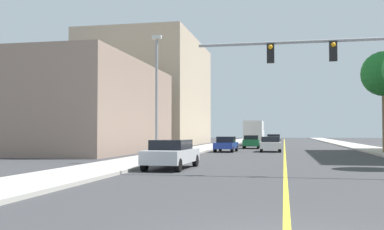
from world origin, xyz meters
TOP-DOWN VIEW (x-y plane):
  - ground at (0.00, 42.00)m, footprint 192.00×192.00m
  - sidewalk_left at (-8.76, 42.00)m, footprint 3.45×168.00m
  - sidewalk_right at (8.76, 42.00)m, footprint 3.45×168.00m
  - lane_marking_center at (0.00, 42.00)m, footprint 0.16×144.00m
  - building_left_near at (-18.47, 31.49)m, footprint 12.03×20.54m
  - building_left_far at (-19.86, 57.66)m, footprint 14.80×23.48m
  - traffic_signal_mast at (3.83, 12.34)m, footprint 11.29×0.36m
  - street_lamp at (-7.53, 18.60)m, footprint 0.56×0.28m
  - palm_far at (8.17, 32.45)m, footprint 3.75×3.75m
  - car_blue at (-5.32, 34.14)m, footprint 1.91×3.91m
  - car_white at (-1.28, 35.17)m, footprint 1.99×4.01m
  - car_gray at (-1.37, 51.98)m, footprint 1.87×4.06m
  - car_green at (-3.63, 43.16)m, footprint 1.87×4.07m
  - car_silver at (-5.60, 14.61)m, footprint 2.02×4.65m
  - delivery_truck at (-4.03, 54.48)m, footprint 2.46×8.77m

SIDE VIEW (x-z plane):
  - ground at x=0.00m, z-range 0.00..0.00m
  - lane_marking_center at x=0.00m, z-range 0.00..0.01m
  - sidewalk_left at x=-8.76m, z-range 0.00..0.15m
  - sidewalk_right at x=8.76m, z-range 0.00..0.15m
  - car_blue at x=-5.32m, z-range 0.01..1.43m
  - car_white at x=-1.28m, z-range 0.01..1.43m
  - car_green at x=-3.63m, z-range 0.03..1.50m
  - car_silver at x=-5.60m, z-range 0.04..1.50m
  - car_gray at x=-1.37m, z-range 0.02..1.57m
  - delivery_truck at x=-4.03m, z-range 0.09..3.39m
  - building_left_near at x=-18.47m, z-range 0.00..8.18m
  - street_lamp at x=-7.53m, z-range 0.57..8.10m
  - traffic_signal_mast at x=3.83m, z-range 1.60..7.67m
  - palm_far at x=8.17m, z-range 2.43..10.88m
  - building_left_far at x=-19.86m, z-range 0.00..15.45m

